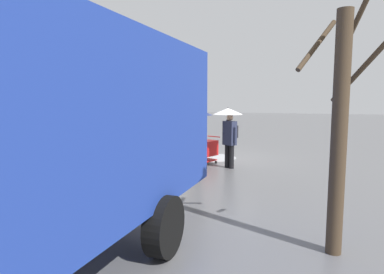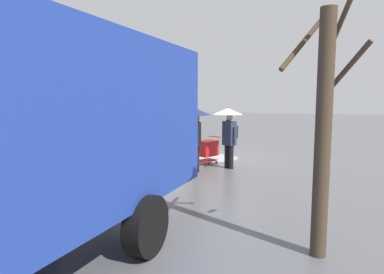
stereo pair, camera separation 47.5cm
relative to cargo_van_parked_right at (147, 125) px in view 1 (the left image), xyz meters
The scene contains 10 objects.
ground_plane 4.30m from the cargo_van_parked_right, 160.63° to the left, with size 90.00×90.00×0.00m, color #5B5B5E.
slush_patch_near_cluster 5.18m from the cargo_van_parked_right, 95.26° to the left, with size 2.59×2.59×0.01m, color silver.
slush_patch_under_van 3.84m from the cargo_van_parked_right, 163.83° to the left, with size 1.91×1.91×0.01m, color #999BA0.
cargo_van_parked_right is the anchor object (origin of this frame).
box_truck_background 11.89m from the cargo_van_parked_right, 108.33° to the left, with size 2.87×8.31×3.38m.
shopping_cart_vendor 4.38m from the cargo_van_parked_right, 146.55° to the left, with size 0.82×0.97×1.02m.
hand_dolly_boxes 3.46m from the cargo_van_parked_right, 143.84° to the left, with size 0.67×0.81×1.32m.
pedestrian_pink_side 5.33m from the cargo_van_parked_right, 148.34° to the left, with size 1.04×1.04×2.15m.
pedestrian_black_side 5.18m from the cargo_van_parked_right, 134.90° to the left, with size 1.04×1.04×2.15m.
bare_tree_near 11.49m from the cargo_van_parked_right, 130.84° to the left, with size 1.31×0.82×4.42m.
Camera 1 is at (-3.03, 12.78, 2.43)m, focal length 30.92 mm.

